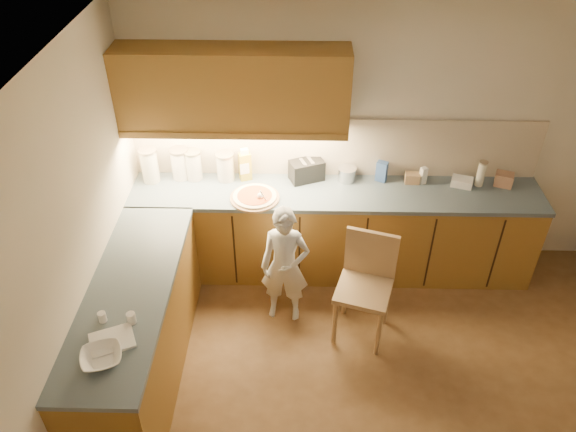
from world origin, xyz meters
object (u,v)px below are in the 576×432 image
object	(u,v)px
child	(285,266)
oil_jug	(245,165)
wooden_chair	(366,279)
pizza_on_board	(255,197)
toaster	(307,170)

from	to	relation	value
child	oil_jug	bearing A→B (deg)	120.13
child	oil_jug	size ratio (longest dim) A/B	3.59
wooden_chair	pizza_on_board	bearing A→B (deg)	162.94
child	oil_jug	xyz separation A→B (m)	(-0.39, 0.83, 0.49)
oil_jug	wooden_chair	bearing A→B (deg)	-42.07
pizza_on_board	child	size ratio (longest dim) A/B	0.38
child	oil_jug	world-z (taller)	oil_jug
oil_jug	child	bearing A→B (deg)	-64.77
oil_jug	toaster	distance (m)	0.57
wooden_chair	oil_jug	distance (m)	1.53
child	wooden_chair	world-z (taller)	child
child	toaster	xyz separation A→B (m)	(0.18, 0.84, 0.44)
pizza_on_board	wooden_chair	bearing A→B (deg)	-33.81
oil_jug	toaster	xyz separation A→B (m)	(0.57, 0.01, -0.05)
wooden_chair	toaster	bearing A→B (deg)	134.08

